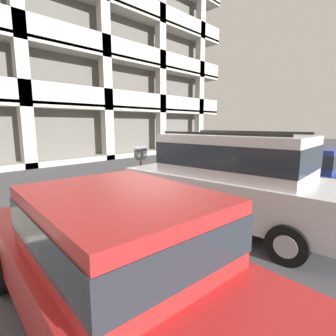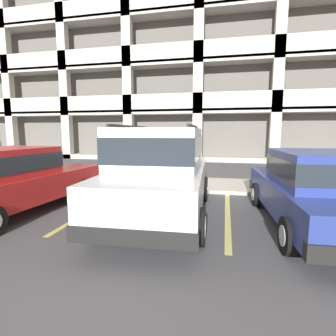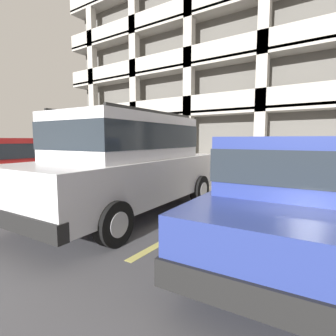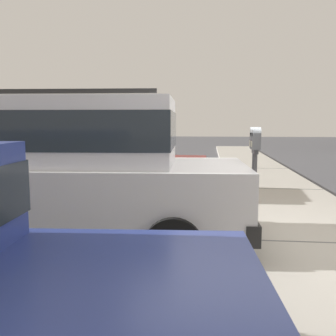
{
  "view_description": "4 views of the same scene",
  "coord_description": "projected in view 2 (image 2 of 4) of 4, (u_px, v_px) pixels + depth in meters",
  "views": [
    {
      "loc": [
        -4.72,
        -4.95,
        2.19
      ],
      "look_at": [
        -0.33,
        -0.73,
        1.16
      ],
      "focal_mm": 28.0,
      "sensor_mm": 36.0,
      "label": 1
    },
    {
      "loc": [
        1.53,
        -7.74,
        1.91
      ],
      "look_at": [
        0.05,
        -1.02,
        0.94
      ],
      "focal_mm": 28.0,
      "sensor_mm": 36.0,
      "label": 2
    },
    {
      "loc": [
        3.78,
        -6.08,
        1.51
      ],
      "look_at": [
        0.18,
        -0.79,
        0.81
      ],
      "focal_mm": 28.0,
      "sensor_mm": 36.0,
      "label": 3
    },
    {
      "loc": [
        4.89,
        -0.27,
        1.67
      ],
      "look_at": [
        -0.15,
        -0.82,
        1.05
      ],
      "focal_mm": 40.0,
      "sensor_mm": 36.0,
      "label": 4
    }
  ],
  "objects": [
    {
      "name": "sidewalk",
      "position": [
        181.0,
        184.0,
        9.33
      ],
      "size": [
        40.0,
        2.2,
        0.12
      ],
      "color": "#ADA89E",
      "rests_on": "ground_plane"
    },
    {
      "name": "ground_plane",
      "position": [
        173.0,
        195.0,
        8.09
      ],
      "size": [
        80.0,
        80.0,
        0.1
      ],
      "color": "#4C4C51"
    },
    {
      "name": "parking_meter_near",
      "position": [
        168.0,
        153.0,
        8.3
      ],
      "size": [
        0.35,
        0.12,
        1.48
      ],
      "color": "#47474C",
      "rests_on": "sidewalk"
    },
    {
      "name": "red_sedan",
      "position": [
        12.0,
        179.0,
        6.03
      ],
      "size": [
        2.14,
        4.62,
        1.54
      ],
      "rotation": [
        0.0,
        0.0,
        -0.09
      ],
      "color": "red",
      "rests_on": "ground_plane"
    },
    {
      "name": "dark_hatchback",
      "position": [
        315.0,
        188.0,
        5.08
      ],
      "size": [
        2.04,
        4.58,
        1.54
      ],
      "rotation": [
        0.0,
        0.0,
        0.07
      ],
      "color": "navy",
      "rests_on": "ground_plane"
    },
    {
      "name": "parking_stall_lines",
      "position": [
        228.0,
        210.0,
        6.38
      ],
      "size": [
        13.11,
        4.8,
        0.01
      ],
      "color": "#DBD16B",
      "rests_on": "ground_plane"
    },
    {
      "name": "silver_suv",
      "position": [
        162.0,
        169.0,
        5.8
      ],
      "size": [
        2.19,
        4.87,
        2.03
      ],
      "rotation": [
        0.0,
        0.0,
        0.05
      ],
      "color": "silver",
      "rests_on": "ground_plane"
    },
    {
      "name": "parking_garage",
      "position": [
        205.0,
        79.0,
        20.89
      ],
      "size": [
        32.0,
        10.0,
        13.25
      ],
      "color": "#64625C",
      "rests_on": "ground_plane"
    },
    {
      "name": "fire_hydrant",
      "position": [
        307.0,
        180.0,
        7.8
      ],
      "size": [
        0.3,
        0.3,
        0.7
      ],
      "color": "red",
      "rests_on": "sidewalk"
    }
  ]
}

